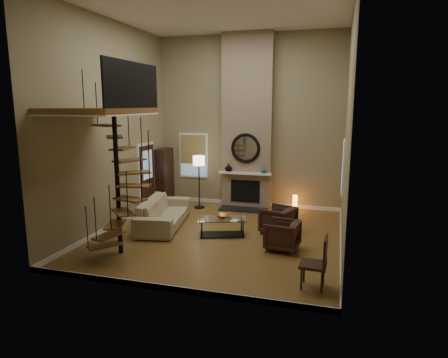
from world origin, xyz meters
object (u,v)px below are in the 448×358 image
(coffee_table, at_px, (222,225))
(side_chair, at_px, (318,261))
(floor_lamp, at_px, (199,165))
(accent_lamp, at_px, (295,203))
(hutch, at_px, (164,175))
(armchair_near, at_px, (281,221))
(armchair_far, at_px, (285,235))
(sofa, at_px, (164,212))

(coffee_table, relative_size, side_chair, 1.37)
(floor_lamp, xyz_separation_m, accent_lamp, (3.03, 0.43, -1.16))
(hutch, distance_m, armchair_near, 4.88)
(armchair_far, relative_size, accent_lamp, 1.40)
(armchair_near, distance_m, floor_lamp, 3.63)
(armchair_far, bearing_deg, floor_lamp, -126.06)
(sofa, xyz_separation_m, accent_lamp, (3.31, 2.56, -0.15))
(coffee_table, bearing_deg, sofa, 170.10)
(armchair_near, relative_size, floor_lamp, 0.47)
(sofa, xyz_separation_m, coffee_table, (1.77, -0.31, -0.11))
(sofa, distance_m, armchair_far, 3.58)
(armchair_far, bearing_deg, armchair_near, -158.96)
(sofa, distance_m, coffee_table, 1.80)
(armchair_far, xyz_separation_m, accent_lamp, (-0.15, 3.47, -0.10))
(armchair_far, height_order, side_chair, side_chair)
(hutch, relative_size, floor_lamp, 1.05)
(coffee_table, bearing_deg, hutch, 135.98)
(coffee_table, height_order, accent_lamp, accent_lamp)
(armchair_far, height_order, accent_lamp, armchair_far)
(armchair_near, bearing_deg, side_chair, 40.30)
(hutch, relative_size, armchair_near, 2.27)
(armchair_near, bearing_deg, accent_lamp, -163.37)
(accent_lamp, xyz_separation_m, side_chair, (0.98, -5.23, 0.28))
(accent_lamp, bearing_deg, floor_lamp, -171.92)
(armchair_near, relative_size, armchair_far, 1.07)
(armchair_near, bearing_deg, sofa, -66.17)
(armchair_near, xyz_separation_m, accent_lamp, (0.12, 2.32, -0.10))
(coffee_table, bearing_deg, side_chair, -43.16)
(floor_lamp, height_order, side_chair, floor_lamp)
(armchair_near, height_order, side_chair, side_chair)
(side_chair, bearing_deg, sofa, 148.11)
(sofa, distance_m, side_chair, 5.05)
(floor_lamp, bearing_deg, coffee_table, -58.56)
(armchair_far, distance_m, coffee_table, 1.80)
(side_chair, bearing_deg, armchair_far, 115.11)
(coffee_table, bearing_deg, floor_lamp, 121.44)
(hutch, relative_size, side_chair, 1.80)
(hutch, height_order, accent_lamp, hutch)
(sofa, relative_size, floor_lamp, 1.49)
(hutch, height_order, sofa, hutch)
(floor_lamp, height_order, accent_lamp, floor_lamp)
(armchair_near, bearing_deg, coffee_table, -49.39)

